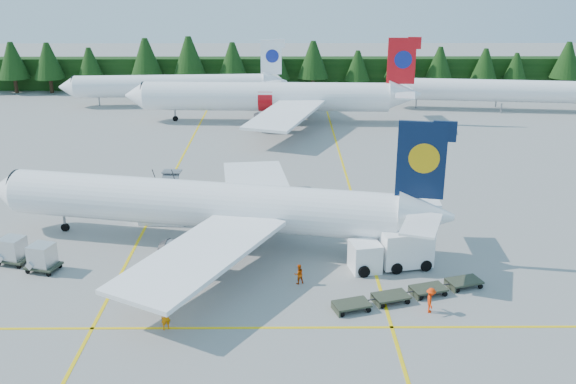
{
  "coord_description": "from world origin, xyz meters",
  "views": [
    {
      "loc": [
        -1.19,
        -43.28,
        22.83
      ],
      "look_at": [
        -0.81,
        11.3,
        3.5
      ],
      "focal_mm": 40.0,
      "sensor_mm": 36.0,
      "label": 1
    }
  ],
  "objects_px": {
    "airliner_navy": "(191,204)",
    "service_truck": "(391,250)",
    "airstairs": "(164,212)",
    "airliner_red": "(261,97)"
  },
  "relations": [
    {
      "from": "airliner_navy",
      "to": "airliner_red",
      "type": "bearing_deg",
      "value": 95.97
    },
    {
      "from": "airliner_navy",
      "to": "airstairs",
      "type": "distance_m",
      "value": 6.49
    },
    {
      "from": "airliner_navy",
      "to": "service_truck",
      "type": "height_order",
      "value": "airliner_navy"
    },
    {
      "from": "airliner_navy",
      "to": "airstairs",
      "type": "height_order",
      "value": "airliner_navy"
    },
    {
      "from": "airstairs",
      "to": "service_truck",
      "type": "bearing_deg",
      "value": -22.47
    },
    {
      "from": "airliner_red",
      "to": "airstairs",
      "type": "height_order",
      "value": "airliner_red"
    },
    {
      "from": "airliner_navy",
      "to": "airstairs",
      "type": "relative_size",
      "value": 6.59
    },
    {
      "from": "airliner_navy",
      "to": "service_truck",
      "type": "xyz_separation_m",
      "value": [
        16.47,
        -5.21,
        -1.96
      ]
    },
    {
      "from": "airstairs",
      "to": "service_truck",
      "type": "height_order",
      "value": "airstairs"
    },
    {
      "from": "airliner_navy",
      "to": "service_truck",
      "type": "distance_m",
      "value": 17.38
    }
  ]
}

